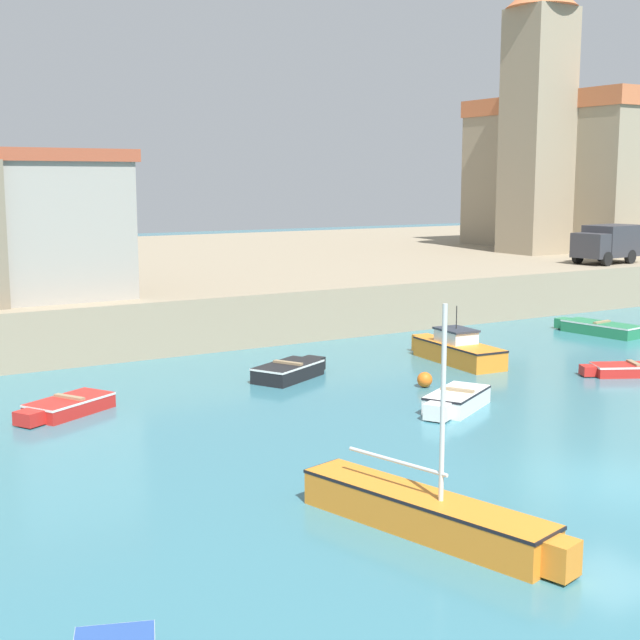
% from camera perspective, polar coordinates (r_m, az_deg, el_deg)
% --- Properties ---
extents(ground_plane, '(200.00, 200.00, 0.00)m').
position_cam_1_polar(ground_plane, '(22.59, 18.24, -9.79)').
color(ground_plane, teal).
extents(quay_seawall, '(120.00, 40.00, 2.28)m').
position_cam_1_polar(quay_seawall, '(56.04, -13.86, 2.63)').
color(quay_seawall, gray).
rests_on(quay_seawall, ground).
extents(sailboat_orange_0, '(2.55, 6.27, 4.74)m').
position_cam_1_polar(sailboat_orange_0, '(18.53, 6.91, -12.15)').
color(sailboat_orange_0, orange).
rests_on(sailboat_orange_0, ground).
extents(dinghy_green_1, '(1.85, 4.28, 0.63)m').
position_cam_1_polar(dinghy_green_1, '(43.23, 17.43, -0.47)').
color(dinghy_green_1, '#237A4C').
rests_on(dinghy_green_1, ground).
extents(dinghy_black_2, '(3.48, 2.50, 0.64)m').
position_cam_1_polar(dinghy_black_2, '(32.11, -1.92, -3.22)').
color(dinghy_black_2, black).
rests_on(dinghy_black_2, ground).
extents(dinghy_red_3, '(3.45, 2.33, 0.50)m').
position_cam_1_polar(dinghy_red_3, '(34.54, 19.27, -2.98)').
color(dinghy_red_3, red).
rests_on(dinghy_red_3, ground).
extents(dinghy_red_5, '(3.33, 2.49, 0.56)m').
position_cam_1_polar(dinghy_red_5, '(28.35, -15.92, -5.31)').
color(dinghy_red_5, red).
rests_on(dinghy_red_5, ground).
extents(dinghy_white_6, '(3.29, 2.42, 0.65)m').
position_cam_1_polar(dinghy_white_6, '(28.10, 8.67, -5.09)').
color(dinghy_white_6, white).
rests_on(dinghy_white_6, ground).
extents(motorboat_orange_7, '(1.77, 4.97, 2.23)m').
position_cam_1_polar(motorboat_orange_7, '(35.29, 8.73, -1.87)').
color(motorboat_orange_7, orange).
rests_on(motorboat_orange_7, ground).
extents(mooring_buoy, '(0.53, 0.53, 0.53)m').
position_cam_1_polar(mooring_buoy, '(30.99, 6.72, -3.81)').
color(mooring_buoy, orange).
rests_on(mooring_buoy, ground).
extents(church, '(12.70, 14.96, 17.55)m').
position_cam_1_polar(church, '(65.43, 15.74, 9.61)').
color(church, gray).
rests_on(church, quay_seawall).
extents(harbor_shed_mid_row, '(8.01, 5.92, 6.00)m').
position_cam_1_polar(harbor_shed_mid_row, '(38.36, -18.44, 5.86)').
color(harbor_shed_mid_row, gray).
rests_on(harbor_shed_mid_row, quay_seawall).
extents(truck_on_quay, '(4.53, 2.64, 2.20)m').
position_cam_1_polar(truck_on_quay, '(54.24, 17.92, 4.75)').
color(truck_on_quay, '#333338').
rests_on(truck_on_quay, quay_seawall).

